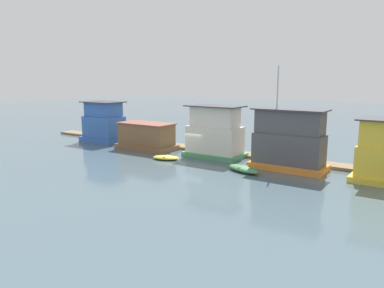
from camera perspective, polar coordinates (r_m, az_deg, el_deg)
The scene contains 8 objects.
ground_plane at distance 40.49m, azimuth 0.80°, elevation -1.74°, with size 200.00×200.00×0.00m, color #475B66.
dock_walkway at distance 42.64m, azimuth 2.74°, elevation -0.94°, with size 51.00×2.09×0.30m, color #846B4C.
houseboat_blue at distance 50.18m, azimuth -13.28°, elevation 3.05°, with size 5.61×3.83×5.25m.
houseboat_brown at distance 44.02m, azimuth -6.97°, elevation 1.12°, with size 6.96×3.59×3.12m.
houseboat_green at distance 39.41m, azimuth 3.50°, elevation 1.51°, with size 6.23×3.58×5.45m.
houseboat_orange at distance 35.04m, azimuth 14.54°, elevation 0.38°, with size 6.83×3.22×9.39m.
dinghy_yellow at distance 38.43m, azimuth -3.97°, elevation -2.08°, with size 3.07×2.18×0.44m.
dinghy_green at distance 33.77m, azimuth 7.81°, elevation -3.78°, with size 3.86×2.49×0.54m.
Camera 1 is at (21.79, -33.09, 8.36)m, focal length 35.00 mm.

